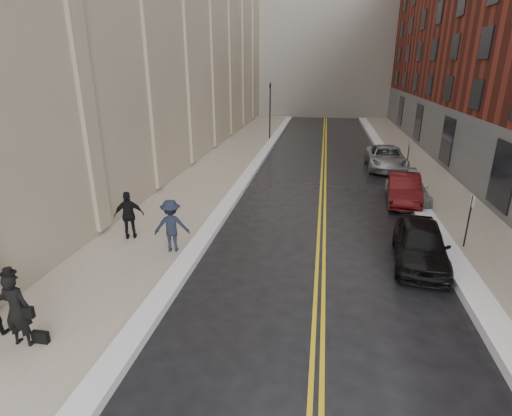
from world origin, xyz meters
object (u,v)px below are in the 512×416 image
(car_black, at_px, (421,244))
(pedestrian_main, at_px, (17,309))
(car_maroon, at_px, (404,189))
(car_silver_far, at_px, (386,158))
(car_silver_near, at_px, (407,189))
(pedestrian_b, at_px, (171,226))
(pedestrian_c, at_px, (129,215))

(car_black, relative_size, pedestrian_main, 2.21)
(car_maroon, bearing_deg, car_black, -88.85)
(car_black, xyz_separation_m, pedestrian_main, (-10.73, -6.49, 0.40))
(car_maroon, distance_m, car_silver_far, 7.30)
(car_silver_near, height_order, pedestrian_main, pedestrian_main)
(car_silver_near, distance_m, pedestrian_b, 12.63)
(car_silver_far, height_order, pedestrian_c, pedestrian_c)
(pedestrian_main, bearing_deg, pedestrian_c, -89.22)
(car_silver_near, xyz_separation_m, pedestrian_b, (-9.79, -7.95, 0.49))
(car_black, relative_size, car_maroon, 1.00)
(car_maroon, relative_size, pedestrian_main, 2.21)
(pedestrian_b, bearing_deg, pedestrian_c, -36.23)
(car_black, height_order, car_silver_near, car_black)
(car_black, relative_size, pedestrian_b, 2.20)
(pedestrian_b, height_order, pedestrian_c, pedestrian_b)
(car_maroon, xyz_separation_m, pedestrian_c, (-11.63, -6.88, 0.40))
(car_silver_far, xyz_separation_m, pedestrian_main, (-11.41, -20.70, 0.40))
(car_silver_far, bearing_deg, pedestrian_main, -118.25)
(car_silver_near, bearing_deg, car_black, -96.09)
(car_black, distance_m, pedestrian_main, 12.55)
(car_black, xyz_separation_m, car_maroon, (0.61, 6.90, -0.02))
(car_maroon, height_order, pedestrian_b, pedestrian_b)
(car_silver_near, distance_m, pedestrian_c, 13.86)
(car_silver_near, relative_size, pedestrian_c, 2.33)
(car_silver_near, height_order, pedestrian_b, pedestrian_b)
(car_silver_far, height_order, pedestrian_b, pedestrian_b)
(car_silver_near, distance_m, pedestrian_main, 17.91)
(pedestrian_c, bearing_deg, car_black, 157.25)
(pedestrian_main, distance_m, pedestrian_c, 6.52)
(car_silver_far, relative_size, pedestrian_b, 2.69)
(car_maroon, bearing_deg, pedestrian_main, -124.08)
(car_black, distance_m, pedestrian_c, 11.03)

